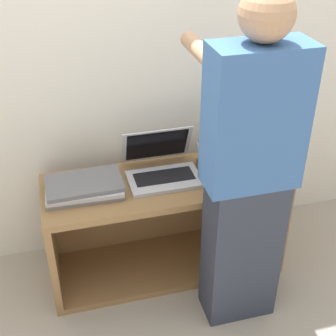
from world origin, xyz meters
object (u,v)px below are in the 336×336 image
Objects in this scene: laptop_stack_left at (84,187)px; laptop_open at (162,167)px; person at (248,176)px; laptop_stack_right at (238,158)px.

laptop_open is at bearing 7.51° from laptop_stack_left.
laptop_open is 0.23× the size of person.
laptop_stack_right is 0.25× the size of person.
laptop_stack_right is at bearing -0.04° from laptop_stack_left.
laptop_open reaches higher than laptop_stack_right.
laptop_stack_left is at bearing -172.49° from laptop_open.
person is at bearing -57.85° from laptop_open.
laptop_stack_right is 0.43m from person.
laptop_open is 0.40m from laptop_stack_right.
person reaches higher than laptop_stack_left.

